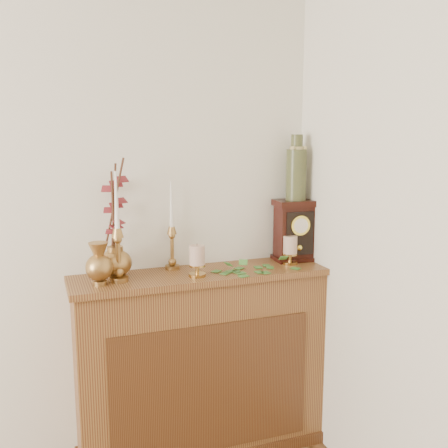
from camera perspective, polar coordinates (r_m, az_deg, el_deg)
name	(u,v)px	position (r m, az deg, el deg)	size (l,w,h in m)	color
console_shelf	(202,369)	(2.67, -2.37, -15.46)	(1.24, 0.34, 0.93)	olive
candlestick_left	(118,246)	(2.36, -11.47, -2.37)	(0.08, 0.08, 0.49)	#A47941
candlestick_center	(172,241)	(2.53, -5.68, -1.84)	(0.07, 0.07, 0.43)	#A47941
bud_vase	(99,264)	(2.33, -13.45, -4.30)	(0.12, 0.12, 0.19)	#A47941
ginger_jar	(115,223)	(2.44, -11.77, 0.08)	(0.22, 0.24, 0.55)	#A47941
pillar_candle_left	(197,259)	(2.41, -2.94, -3.85)	(0.08, 0.08, 0.15)	#B4863F
pillar_candle_right	(290,248)	(2.65, 7.20, -2.64)	(0.08, 0.08, 0.15)	#B4863F
ivy_garland	(253,270)	(2.49, 3.22, -5.02)	(0.34, 0.17, 0.07)	#3B742C
mantel_clock	(295,231)	(2.72, 7.74, -0.74)	(0.22, 0.16, 0.31)	black
ceramic_vase	(296,171)	(2.68, 7.87, 5.75)	(0.10, 0.10, 0.33)	#1B3629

